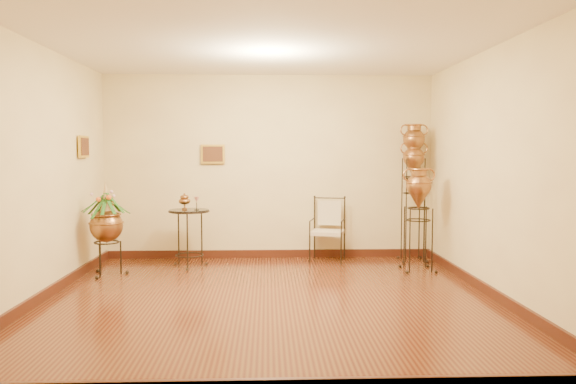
{
  "coord_description": "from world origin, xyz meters",
  "views": [
    {
      "loc": [
        -0.03,
        -6.11,
        1.62
      ],
      "look_at": [
        0.25,
        1.3,
        1.1
      ],
      "focal_mm": 35.0,
      "sensor_mm": 36.0,
      "label": 1
    }
  ],
  "objects_px": {
    "amphora_tall": "(413,191)",
    "planter_urn": "(106,222)",
    "amphora_mid": "(413,201)",
    "armchair": "(327,230)",
    "side_table": "(189,237)"
  },
  "relations": [
    {
      "from": "armchair",
      "to": "amphora_tall",
      "type": "bearing_deg",
      "value": 14.28
    },
    {
      "from": "amphora_tall",
      "to": "amphora_mid",
      "type": "bearing_deg",
      "value": -90.0
    },
    {
      "from": "planter_urn",
      "to": "side_table",
      "type": "distance_m",
      "value": 1.17
    },
    {
      "from": "amphora_mid",
      "to": "side_table",
      "type": "bearing_deg",
      "value": -174.46
    },
    {
      "from": "amphora_tall",
      "to": "planter_urn",
      "type": "relative_size",
      "value": 1.62
    },
    {
      "from": "amphora_mid",
      "to": "planter_urn",
      "type": "relative_size",
      "value": 1.41
    },
    {
      "from": "amphora_tall",
      "to": "armchair",
      "type": "height_order",
      "value": "amphora_tall"
    },
    {
      "from": "amphora_mid",
      "to": "armchair",
      "type": "height_order",
      "value": "amphora_mid"
    },
    {
      "from": "amphora_tall",
      "to": "armchair",
      "type": "distance_m",
      "value": 1.4
    },
    {
      "from": "amphora_tall",
      "to": "amphora_mid",
      "type": "relative_size",
      "value": 1.15
    },
    {
      "from": "planter_urn",
      "to": "amphora_tall",
      "type": "bearing_deg",
      "value": 10.93
    },
    {
      "from": "amphora_mid",
      "to": "armchair",
      "type": "relative_size",
      "value": 1.89
    },
    {
      "from": "amphora_mid",
      "to": "armchair",
      "type": "xyz_separation_m",
      "value": [
        -1.28,
        0.01,
        -0.43
      ]
    },
    {
      "from": "amphora_tall",
      "to": "side_table",
      "type": "distance_m",
      "value": 3.36
    },
    {
      "from": "armchair",
      "to": "side_table",
      "type": "relative_size",
      "value": 0.92
    }
  ]
}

